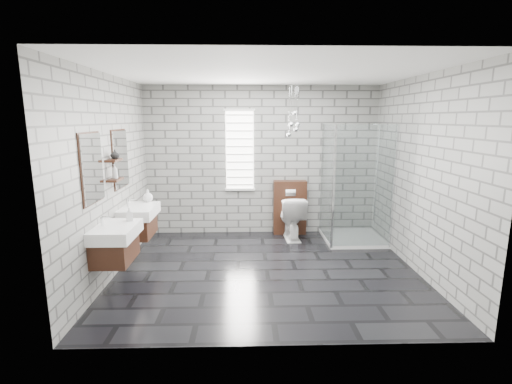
{
  "coord_description": "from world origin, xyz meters",
  "views": [
    {
      "loc": [
        -0.29,
        -4.96,
        2.12
      ],
      "look_at": [
        -0.14,
        0.35,
        1.06
      ],
      "focal_mm": 26.0,
      "sensor_mm": 36.0,
      "label": 1
    }
  ],
  "objects_px": {
    "shower_enclosure": "(350,214)",
    "toilet": "(291,217)",
    "vanity_left": "(112,233)",
    "cistern_panel": "(290,207)",
    "vanity_right": "(136,213)"
  },
  "relations": [
    {
      "from": "vanity_right",
      "to": "cistern_panel",
      "type": "bearing_deg",
      "value": 28.57
    },
    {
      "from": "vanity_left",
      "to": "shower_enclosure",
      "type": "distance_m",
      "value": 3.86
    },
    {
      "from": "shower_enclosure",
      "to": "toilet",
      "type": "relative_size",
      "value": 2.63
    },
    {
      "from": "vanity_left",
      "to": "cistern_panel",
      "type": "xyz_separation_m",
      "value": [
        2.43,
        2.32,
        -0.26
      ]
    },
    {
      "from": "vanity_right",
      "to": "toilet",
      "type": "bearing_deg",
      "value": 23.39
    },
    {
      "from": "vanity_left",
      "to": "cistern_panel",
      "type": "distance_m",
      "value": 3.37
    },
    {
      "from": "vanity_left",
      "to": "vanity_right",
      "type": "distance_m",
      "value": 1.0
    },
    {
      "from": "vanity_right",
      "to": "shower_enclosure",
      "type": "height_order",
      "value": "shower_enclosure"
    },
    {
      "from": "cistern_panel",
      "to": "shower_enclosure",
      "type": "distance_m",
      "value": 1.11
    },
    {
      "from": "shower_enclosure",
      "to": "toilet",
      "type": "bearing_deg",
      "value": 165.97
    },
    {
      "from": "cistern_panel",
      "to": "toilet",
      "type": "height_order",
      "value": "cistern_panel"
    },
    {
      "from": "cistern_panel",
      "to": "toilet",
      "type": "bearing_deg",
      "value": -90.0
    },
    {
      "from": "cistern_panel",
      "to": "toilet",
      "type": "distance_m",
      "value": 0.29
    },
    {
      "from": "vanity_right",
      "to": "shower_enclosure",
      "type": "xyz_separation_m",
      "value": [
        3.41,
        0.8,
        -0.25
      ]
    },
    {
      "from": "shower_enclosure",
      "to": "toilet",
      "type": "height_order",
      "value": "shower_enclosure"
    }
  ]
}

